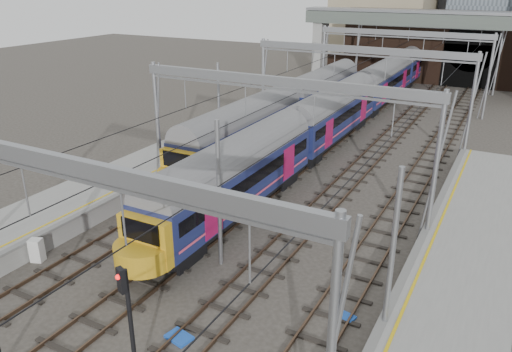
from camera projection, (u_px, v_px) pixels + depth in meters
The scene contains 13 objects.
ground at pixel (197, 285), 21.92m from camera, with size 160.00×160.00×0.00m, color #38332D.
platform_left at pixel (73, 206), 28.25m from camera, with size 4.32×55.00×1.12m.
tracks at pixel (322, 175), 34.20m from camera, with size 14.40×80.00×0.22m.
overhead_line at pixel (358, 65), 37.10m from camera, with size 16.80×80.00×8.00m.
retaining_wall at pixel (442, 49), 62.24m from camera, with size 28.00×2.75×9.00m.
overbridge at pixel (424, 28), 56.92m from camera, with size 28.00×3.00×9.25m.
train_main at pixel (361, 96), 46.36m from camera, with size 2.67×61.84×4.64m.
train_second at pixel (287, 109), 41.83m from camera, with size 2.64×30.60×4.60m.
signal_near_centre at pixel (128, 313), 15.45m from camera, with size 0.37×0.46×4.54m.
relay_cabinet at pixel (37, 250), 23.57m from camera, with size 0.57×0.48×1.15m, color silver.
equip_cover_a at pixel (179, 337), 18.62m from camera, with size 0.96×0.68×0.11m, color blue.
equip_cover_b at pixel (242, 205), 29.55m from camera, with size 0.74×0.52×0.09m, color blue.
equip_cover_c at pixel (345, 317), 19.78m from camera, with size 0.75×0.53×0.09m, color blue.
Camera 1 is at (11.11, -15.18, 12.52)m, focal length 35.00 mm.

